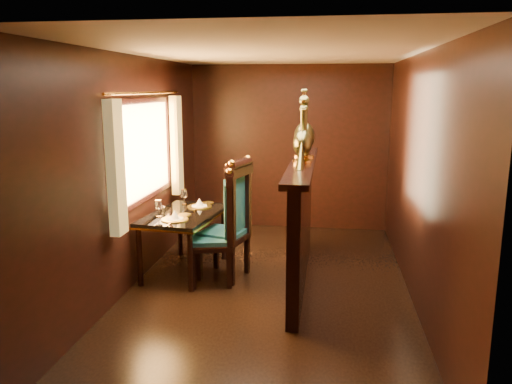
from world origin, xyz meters
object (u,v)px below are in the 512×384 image
Objects in this scene: chair_left at (222,222)px; peacock_right at (305,124)px; dining_table at (184,218)px; peacock_left at (303,131)px; chair_right at (233,216)px.

peacock_right reaches higher than chair_left.
peacock_left is at bearing 0.74° from dining_table.
chair_left is 1.33m from peacock_left.
chair_left is 0.17m from chair_right.
dining_table is 1.92× the size of peacock_left.
peacock_right reaches higher than dining_table.
peacock_left is 0.87× the size of peacock_right.
peacock_left reaches higher than chair_right.
peacock_right is at bearing 39.28° from chair_right.
peacock_left reaches higher than chair_left.
peacock_right is (0.87, 0.47, 1.06)m from chair_left.
chair_right is at bearing 177.89° from peacock_left.
chair_left is 1.45m from peacock_right.
chair_right is (0.62, -0.13, 0.08)m from dining_table.
dining_table is 0.98× the size of chair_left.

